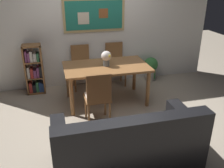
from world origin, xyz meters
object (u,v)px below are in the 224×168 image
at_px(bookshelf, 34,71).
at_px(flower_vase, 106,57).
at_px(dining_chair_near_left, 98,94).
at_px(leather_couch, 128,145).
at_px(potted_ivy, 151,68).
at_px(dining_chair_far_left, 81,63).
at_px(dining_table, 106,70).
at_px(dining_chair_far_right, 115,60).

bearing_deg(bookshelf, flower_vase, -29.96).
relative_size(dining_chair_near_left, leather_couch, 0.51).
height_order(leather_couch, potted_ivy, leather_couch).
bearing_deg(flower_vase, leather_couch, -94.85).
bearing_deg(potted_ivy, dining_chair_far_left, 179.98).
xyz_separation_m(dining_chair_near_left, potted_ivy, (1.54, 1.55, -0.24)).
xyz_separation_m(dining_table, leather_couch, (-0.15, -1.80, -0.32)).
bearing_deg(dining_chair_far_right, leather_couch, -101.61).
height_order(dining_chair_near_left, potted_ivy, dining_chair_near_left).
distance_m(dining_chair_near_left, potted_ivy, 2.20).
xyz_separation_m(dining_chair_near_left, dining_chair_far_left, (-0.05, 1.55, 0.00)).
height_order(bookshelf, potted_ivy, bookshelf).
bearing_deg(potted_ivy, flower_vase, -147.03).
height_order(dining_chair_far_right, potted_ivy, dining_chair_far_right).
bearing_deg(dining_chair_far_left, potted_ivy, -0.02).
bearing_deg(leather_couch, potted_ivy, 61.92).
height_order(dining_table, dining_chair_far_right, dining_chair_far_right).
bearing_deg(bookshelf, dining_chair_far_left, 2.25).
bearing_deg(dining_table, dining_chair_near_left, -112.21).
height_order(leather_couch, bookshelf, bookshelf).
xyz_separation_m(dining_chair_near_left, leather_couch, (0.16, -1.04, -0.22)).
bearing_deg(dining_chair_near_left, dining_chair_far_left, 91.97).
bearing_deg(dining_chair_near_left, bookshelf, 123.69).
bearing_deg(leather_couch, flower_vase, 85.15).
xyz_separation_m(dining_chair_far_left, leather_couch, (0.21, -2.60, -0.22)).
bearing_deg(bookshelf, dining_table, -29.78).
bearing_deg(bookshelf, dining_chair_near_left, -56.31).
relative_size(dining_table, dining_chair_far_right, 1.70).
xyz_separation_m(dining_chair_far_right, flower_vase, (-0.38, -0.82, 0.35)).
xyz_separation_m(dining_chair_far_left, flower_vase, (0.37, -0.80, 0.35)).
xyz_separation_m(dining_chair_far_right, bookshelf, (-1.71, -0.05, -0.07)).
bearing_deg(dining_chair_far_left, dining_table, -65.39).
bearing_deg(bookshelf, leather_couch, -65.42).
distance_m(dining_chair_far_left, bookshelf, 0.96).
xyz_separation_m(leather_couch, potted_ivy, (1.39, 2.60, -0.02)).
relative_size(potted_ivy, flower_vase, 1.94).
xyz_separation_m(bookshelf, potted_ivy, (2.56, 0.04, -0.17)).
height_order(leather_couch, flower_vase, flower_vase).
distance_m(dining_table, bookshelf, 1.53).
bearing_deg(potted_ivy, leather_couch, -118.08).
relative_size(dining_table, leather_couch, 0.86).
height_order(dining_table, dining_chair_far_left, dining_chair_far_left).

